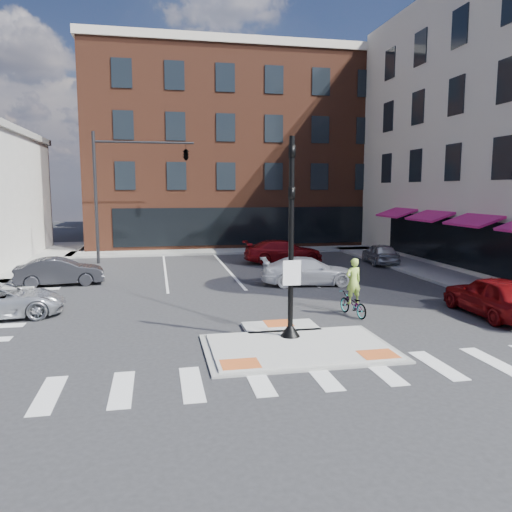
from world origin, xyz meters
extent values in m
plane|color=#28282B|center=(0.00, 0.00, 0.00)|extent=(120.00, 120.00, 0.00)
cube|color=gray|center=(0.00, -0.50, 0.03)|extent=(5.40, 3.60, 0.06)
cube|color=#A8A8A3|center=(0.00, -0.50, 0.06)|extent=(5.00, 3.20, 0.12)
cube|color=#A8A8A3|center=(0.00, 1.60, 0.06)|extent=(2.40, 1.40, 0.12)
cube|color=#CF5924|center=(-1.90, -1.70, 0.12)|extent=(1.00, 0.80, 0.01)
cube|color=#CF5924|center=(1.90, -1.70, 0.12)|extent=(1.00, 0.80, 0.01)
cube|color=#CF5924|center=(0.00, 1.90, 0.12)|extent=(0.90, 0.90, 0.01)
cube|color=gray|center=(-11.00, 20.00, 0.07)|extent=(3.00, 20.00, 0.15)
cube|color=gray|center=(10.80, 10.00, 0.07)|extent=(3.00, 24.00, 0.15)
cube|color=gray|center=(3.00, 22.00, 0.07)|extent=(26.00, 3.00, 0.15)
cube|color=#572B1B|center=(3.00, 32.00, 7.50)|extent=(24.00, 18.00, 15.00)
cube|color=beige|center=(3.00, 32.00, 15.20)|extent=(24.40, 18.40, 0.60)
cube|color=black|center=(3.00, 23.00, 1.80)|extent=(20.00, 0.12, 2.80)
cube|color=black|center=(12.00, 10.00, 1.70)|extent=(0.12, 16.00, 2.60)
cube|color=#D31C76|center=(11.30, 10.00, 3.05)|extent=(1.46, 3.00, 0.58)
cube|color=#D31C76|center=(11.30, 16.00, 3.05)|extent=(1.46, 3.00, 0.58)
cube|color=slate|center=(-4.00, 52.00, 5.00)|extent=(10.00, 12.00, 10.00)
cube|color=brown|center=(9.00, 54.00, 6.00)|extent=(12.00, 12.00, 12.00)
cone|color=black|center=(0.00, 0.40, 0.34)|extent=(0.60, 0.60, 0.45)
cylinder|color=black|center=(0.00, 0.40, 3.20)|extent=(0.16, 0.16, 5.80)
cube|color=white|center=(0.00, 0.28, 2.10)|extent=(0.55, 0.04, 0.75)
imported|color=black|center=(0.00, 0.40, 5.30)|extent=(0.18, 0.22, 1.10)
imported|color=black|center=(0.00, 0.40, 4.10)|extent=(0.18, 0.22, 1.10)
cylinder|color=black|center=(-7.50, 18.00, 4.00)|extent=(0.20, 0.20, 8.00)
cylinder|color=black|center=(-4.50, 18.00, 7.40)|extent=(6.00, 0.14, 0.14)
imported|color=black|center=(-2.00, 18.00, 6.80)|extent=(0.48, 2.24, 0.90)
imported|color=maroon|center=(7.94, 1.70, 0.75)|extent=(1.88, 4.44, 1.50)
imported|color=white|center=(3.19, 8.80, 0.66)|extent=(4.75, 2.36, 1.33)
imported|color=#28292D|center=(-8.50, 11.00, 0.66)|extent=(4.17, 1.90, 1.33)
imported|color=#ADB1B5|center=(9.50, 14.33, 0.64)|extent=(2.04, 3.95, 1.29)
imported|color=maroon|center=(3.79, 16.00, 0.71)|extent=(4.90, 1.99, 1.42)
imported|color=#3F3F44|center=(3.00, 2.80, 0.43)|extent=(0.88, 1.73, 0.87)
imported|color=#A6D049|center=(3.00, 2.80, 1.28)|extent=(0.67, 0.51, 1.66)
camera|label=1|loc=(-3.92, -13.86, 4.58)|focal=35.00mm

